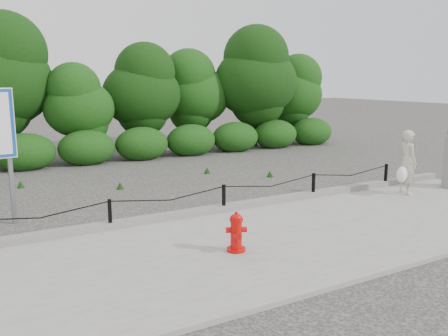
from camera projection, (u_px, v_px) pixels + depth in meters
ground at (224, 215)px, 10.30m from camera, size 90.00×90.00×0.00m
sidewalk at (278, 240)px, 8.59m from camera, size 14.00×4.00×0.08m
curb at (223, 208)px, 10.32m from camera, size 14.00×0.22×0.14m
chain_barrier at (224, 195)px, 10.22m from camera, size 10.06×0.06×0.60m
treeline at (121, 86)px, 17.81m from camera, size 20.09×4.01×5.04m
fire_hydrant at (236, 233)px, 7.89m from camera, size 0.41×0.41×0.68m
pedestrian at (407, 163)px, 11.73m from camera, size 0.75×0.66×1.60m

